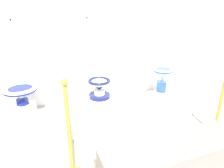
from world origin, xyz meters
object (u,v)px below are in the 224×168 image
at_px(antique_toilet_tall_cobalt, 162,77).
at_px(info_placard_second, 89,21).
at_px(antique_toilet_slender_white, 21,93).
at_px(plinth_block_pale_glazed, 100,103).
at_px(museum_bench, 172,164).
at_px(info_placard_first, 14,22).
at_px(plinth_block_tall_cobalt, 161,96).
at_px(antique_toilet_pale_glazed, 99,87).
at_px(plinth_block_slender_white, 25,114).
at_px(stanchion_post_near_right, 219,108).
at_px(stanchion_post_near_left, 71,149).

height_order(antique_toilet_tall_cobalt, info_placard_second, info_placard_second).
distance_m(antique_toilet_slender_white, plinth_block_pale_glazed, 1.07).
bearing_deg(museum_bench, info_placard_first, 124.84).
bearing_deg(plinth_block_pale_glazed, antique_toilet_tall_cobalt, -0.21).
xyz_separation_m(plinth_block_pale_glazed, info_placard_second, (-0.03, 0.35, 1.14)).
height_order(antique_toilet_slender_white, info_placard_second, info_placard_second).
distance_m(plinth_block_tall_cobalt, info_placard_first, 2.40).
xyz_separation_m(antique_toilet_slender_white, info_placard_first, (0.02, 0.36, 0.82)).
relative_size(antique_toilet_pale_glazed, info_placard_second, 2.26).
height_order(antique_toilet_pale_glazed, antique_toilet_tall_cobalt, antique_toilet_tall_cobalt).
xyz_separation_m(antique_toilet_tall_cobalt, info_placard_second, (-1.08, 0.35, 0.86)).
xyz_separation_m(plinth_block_slender_white, museum_bench, (1.25, -1.40, -0.00)).
distance_m(antique_toilet_pale_glazed, info_placard_second, 0.95).
distance_m(plinth_block_tall_cobalt, stanchion_post_near_right, 1.03).
bearing_deg(museum_bench, plinth_block_tall_cobalt, 59.56).
height_order(antique_toilet_tall_cobalt, museum_bench, antique_toilet_tall_cobalt).
bearing_deg(info_placard_second, plinth_block_pale_glazed, -85.82).
bearing_deg(museum_bench, stanchion_post_near_left, 156.19).
bearing_deg(plinth_block_pale_glazed, stanchion_post_near_right, -39.66).
bearing_deg(plinth_block_tall_cobalt, plinth_block_pale_glazed, 179.79).
bearing_deg(plinth_block_pale_glazed, plinth_block_slender_white, -179.31).
xyz_separation_m(plinth_block_slender_white, plinth_block_tall_cobalt, (2.08, 0.01, -0.07)).
relative_size(plinth_block_pale_glazed, stanchion_post_near_left, 0.36).
bearing_deg(plinth_block_pale_glazed, plinth_block_tall_cobalt, -0.21).
bearing_deg(museum_bench, stanchion_post_near_right, 23.38).
bearing_deg(antique_toilet_tall_cobalt, stanchion_post_near_left, -147.57).
distance_m(antique_toilet_slender_white, museum_bench, 1.90).
distance_m(antique_toilet_tall_cobalt, stanchion_post_near_right, 1.01).
xyz_separation_m(info_placard_second, stanchion_post_near_right, (1.23, -1.34, -0.96)).
height_order(plinth_block_slender_white, museum_bench, museum_bench).
bearing_deg(antique_toilet_pale_glazed, antique_toilet_slender_white, -179.31).
xyz_separation_m(antique_toilet_pale_glazed, museum_bench, (0.23, -1.41, -0.24)).
relative_size(antique_toilet_slender_white, plinth_block_pale_glazed, 1.19).
xyz_separation_m(plinth_block_pale_glazed, antique_toilet_pale_glazed, (0.00, 0.00, 0.26)).
height_order(info_placard_first, stanchion_post_near_left, info_placard_first).
relative_size(plinth_block_tall_cobalt, museum_bench, 0.27).
height_order(info_placard_second, museum_bench, info_placard_second).
xyz_separation_m(antique_toilet_pale_glazed, info_placard_first, (-1.00, 0.35, 0.88)).
height_order(antique_toilet_tall_cobalt, stanchion_post_near_right, stanchion_post_near_right).
bearing_deg(plinth_block_slender_white, plinth_block_pale_glazed, 0.69).
xyz_separation_m(plinth_block_pale_glazed, info_placard_first, (-1.00, 0.35, 1.14)).
bearing_deg(antique_toilet_tall_cobalt, plinth_block_tall_cobalt, -90.00).
bearing_deg(plinth_block_tall_cobalt, antique_toilet_slender_white, -179.77).
bearing_deg(info_placard_second, stanchion_post_near_right, -47.65).
height_order(plinth_block_slender_white, info_placard_second, info_placard_second).
relative_size(plinth_block_slender_white, antique_toilet_tall_cobalt, 0.88).
relative_size(plinth_block_tall_cobalt, antique_toilet_tall_cobalt, 0.77).
relative_size(antique_toilet_slender_white, museum_bench, 0.32).
bearing_deg(antique_toilet_pale_glazed, museum_bench, -80.76).
relative_size(antique_toilet_tall_cobalt, info_placard_first, 4.04).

